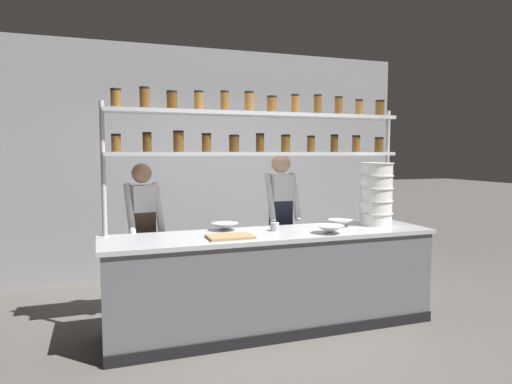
# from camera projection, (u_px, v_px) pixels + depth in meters

# --- Properties ---
(ground_plane) EXTENTS (40.00, 40.00, 0.00)m
(ground_plane) POSITION_uv_depth(u_px,v_px,m) (272.00, 327.00, 4.37)
(ground_plane) COLOR #5B5651
(back_wall) EXTENTS (5.54, 0.12, 3.07)m
(back_wall) POSITION_uv_depth(u_px,v_px,m) (214.00, 162.00, 6.34)
(back_wall) COLOR #939399
(back_wall) RESTS_ON ground_plane
(prep_counter) EXTENTS (3.14, 0.76, 0.92)m
(prep_counter) POSITION_uv_depth(u_px,v_px,m) (272.00, 280.00, 4.33)
(prep_counter) COLOR slate
(prep_counter) RESTS_ON ground_plane
(spice_shelf_unit) EXTENTS (3.03, 0.28, 2.27)m
(spice_shelf_unit) POSITION_uv_depth(u_px,v_px,m) (259.00, 137.00, 4.52)
(spice_shelf_unit) COLOR #B7BABF
(spice_shelf_unit) RESTS_ON ground_plane
(chef_left) EXTENTS (0.40, 0.32, 1.57)m
(chef_left) POSITION_uv_depth(u_px,v_px,m) (143.00, 230.00, 4.57)
(chef_left) COLOR black
(chef_left) RESTS_ON ground_plane
(chef_center) EXTENTS (0.36, 0.29, 1.66)m
(chef_center) POSITION_uv_depth(u_px,v_px,m) (281.00, 217.00, 5.05)
(chef_center) COLOR black
(chef_center) RESTS_ON ground_plane
(container_stack) EXTENTS (0.35, 0.35, 0.65)m
(container_stack) POSITION_uv_depth(u_px,v_px,m) (376.00, 194.00, 4.72)
(container_stack) COLOR white
(container_stack) RESTS_ON prep_counter
(cutting_board) EXTENTS (0.40, 0.26, 0.02)m
(cutting_board) POSITION_uv_depth(u_px,v_px,m) (230.00, 237.00, 4.01)
(cutting_board) COLOR #A88456
(cutting_board) RESTS_ON prep_counter
(prep_bowl_near_left) EXTENTS (0.28, 0.28, 0.08)m
(prep_bowl_near_left) POSITION_uv_depth(u_px,v_px,m) (330.00, 229.00, 4.24)
(prep_bowl_near_left) COLOR white
(prep_bowl_near_left) RESTS_ON prep_counter
(prep_bowl_center_front) EXTENTS (0.27, 0.27, 0.07)m
(prep_bowl_center_front) POSITION_uv_depth(u_px,v_px,m) (225.00, 227.00, 4.40)
(prep_bowl_center_front) COLOR #B2B7BC
(prep_bowl_center_front) RESTS_ON prep_counter
(prep_bowl_center_back) EXTENTS (0.25, 0.25, 0.07)m
(prep_bowl_center_back) POSITION_uv_depth(u_px,v_px,m) (340.00, 223.00, 4.66)
(prep_bowl_center_back) COLOR silver
(prep_bowl_center_back) RESTS_ON prep_counter
(serving_cup_front) EXTENTS (0.08, 0.08, 0.08)m
(serving_cup_front) POSITION_uv_depth(u_px,v_px,m) (275.00, 227.00, 4.37)
(serving_cup_front) COLOR #B2B7BC
(serving_cup_front) RESTS_ON prep_counter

